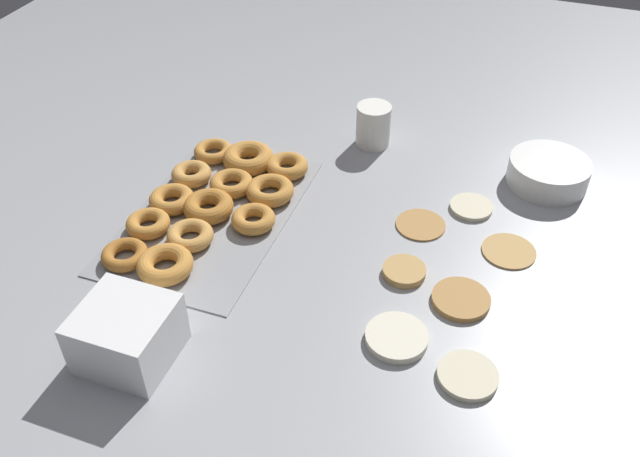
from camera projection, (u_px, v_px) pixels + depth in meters
ground_plane at (377, 260)px, 1.34m from camera, size 3.00×3.00×0.00m
pancake_0 at (397, 338)px, 1.18m from camera, size 0.11×0.11×0.02m
pancake_1 at (461, 299)px, 1.25m from camera, size 0.11×0.11×0.01m
pancake_2 at (404, 271)px, 1.31m from camera, size 0.08×0.08×0.02m
pancake_3 at (471, 207)px, 1.46m from camera, size 0.09×0.09×0.01m
pancake_4 at (509, 250)px, 1.36m from camera, size 0.11×0.11×0.01m
pancake_5 at (421, 224)px, 1.42m from camera, size 0.10×0.10×0.01m
pancake_6 at (468, 376)px, 1.12m from camera, size 0.10×0.10×0.01m
donut_tray at (214, 201)px, 1.46m from camera, size 0.52×0.32×0.05m
batter_bowl at (548, 172)px, 1.52m from camera, size 0.18×0.18×0.06m
container_stack at (127, 334)px, 1.12m from camera, size 0.14×0.15×0.11m
paper_cup at (373, 125)px, 1.63m from camera, size 0.08×0.08×0.10m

